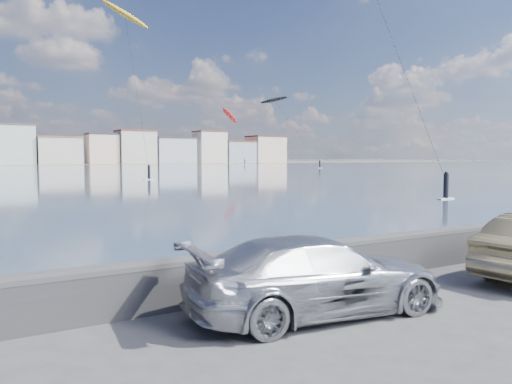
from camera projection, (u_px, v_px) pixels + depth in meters
ground at (324, 335)px, 8.61m from camera, size 700.00×700.00×0.00m
seawall at (247, 271)px, 10.89m from camera, size 400.00×0.36×1.08m
car_silver at (317, 275)px, 9.76m from camera, size 5.48×2.70×1.53m
kitesurfer_0 at (125, 16)px, 71.68m from camera, size 7.21×14.05×26.23m
kitesurfer_14 at (230, 116)px, 183.71m from camera, size 8.60×11.74×20.76m
kitesurfer_15 at (274, 101)px, 135.57m from camera, size 7.37×20.96×19.60m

